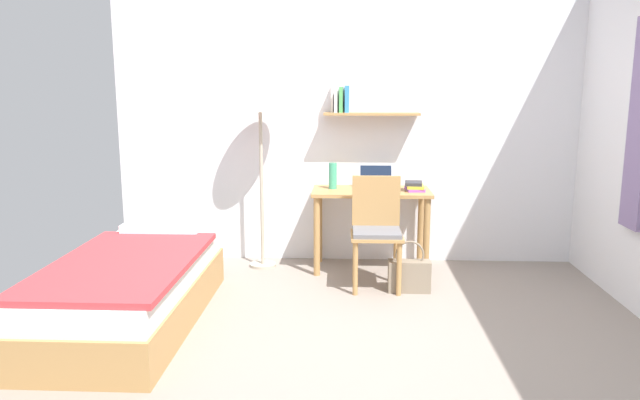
{
  "coord_description": "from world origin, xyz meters",
  "views": [
    {
      "loc": [
        -0.06,
        -3.5,
        1.61
      ],
      "look_at": [
        -0.25,
        0.51,
        0.85
      ],
      "focal_mm": 33.75,
      "sensor_mm": 36.0,
      "label": 1
    }
  ],
  "objects_px": {
    "desk": "(371,206)",
    "desk_chair": "(376,227)",
    "laptop": "(376,182)",
    "water_bottle": "(333,176)",
    "standing_lamp": "(260,107)",
    "bed": "(132,289)",
    "book_stack": "(414,186)",
    "handbag": "(409,275)"
  },
  "relations": [
    {
      "from": "desk",
      "to": "handbag",
      "type": "bearing_deg",
      "value": -63.82
    },
    {
      "from": "bed",
      "to": "desk",
      "type": "bearing_deg",
      "value": 38.22
    },
    {
      "from": "laptop",
      "to": "water_bottle",
      "type": "xyz_separation_m",
      "value": [
        -0.38,
        -0.02,
        0.06
      ]
    },
    {
      "from": "desk_chair",
      "to": "handbag",
      "type": "height_order",
      "value": "desk_chair"
    },
    {
      "from": "handbag",
      "to": "book_stack",
      "type": "bearing_deg",
      "value": 81.72
    },
    {
      "from": "book_stack",
      "to": "desk_chair",
      "type": "bearing_deg",
      "value": -126.32
    },
    {
      "from": "desk_chair",
      "to": "standing_lamp",
      "type": "relative_size",
      "value": 0.55
    },
    {
      "from": "laptop",
      "to": "water_bottle",
      "type": "height_order",
      "value": "water_bottle"
    },
    {
      "from": "water_bottle",
      "to": "handbag",
      "type": "xyz_separation_m",
      "value": [
        0.63,
        -0.63,
        -0.7
      ]
    },
    {
      "from": "bed",
      "to": "laptop",
      "type": "bearing_deg",
      "value": 38.9
    },
    {
      "from": "handbag",
      "to": "laptop",
      "type": "bearing_deg",
      "value": 110.58
    },
    {
      "from": "bed",
      "to": "handbag",
      "type": "height_order",
      "value": "bed"
    },
    {
      "from": "water_bottle",
      "to": "standing_lamp",
      "type": "bearing_deg",
      "value": -179.5
    },
    {
      "from": "desk_chair",
      "to": "laptop",
      "type": "relative_size",
      "value": 2.85
    },
    {
      "from": "desk",
      "to": "handbag",
      "type": "height_order",
      "value": "desk"
    },
    {
      "from": "bed",
      "to": "book_stack",
      "type": "xyz_separation_m",
      "value": [
        2.06,
        1.32,
        0.52
      ]
    },
    {
      "from": "desk",
      "to": "water_bottle",
      "type": "distance_m",
      "value": 0.43
    },
    {
      "from": "bed",
      "to": "standing_lamp",
      "type": "distance_m",
      "value": 1.94
    },
    {
      "from": "desk",
      "to": "laptop",
      "type": "xyz_separation_m",
      "value": [
        0.04,
        0.07,
        0.2
      ]
    },
    {
      "from": "book_stack",
      "to": "laptop",
      "type": "bearing_deg",
      "value": 167.02
    },
    {
      "from": "standing_lamp",
      "to": "desk_chair",
      "type": "bearing_deg",
      "value": -27.42
    },
    {
      "from": "desk",
      "to": "laptop",
      "type": "distance_m",
      "value": 0.21
    },
    {
      "from": "desk",
      "to": "bed",
      "type": "bearing_deg",
      "value": -141.78
    },
    {
      "from": "desk",
      "to": "desk_chair",
      "type": "xyz_separation_m",
      "value": [
        0.03,
        -0.48,
        -0.08
      ]
    },
    {
      "from": "handbag",
      "to": "desk_chair",
      "type": "bearing_deg",
      "value": 157.35
    },
    {
      "from": "desk",
      "to": "desk_chair",
      "type": "relative_size",
      "value": 1.15
    },
    {
      "from": "standing_lamp",
      "to": "laptop",
      "type": "bearing_deg",
      "value": 1.65
    },
    {
      "from": "laptop",
      "to": "water_bottle",
      "type": "relative_size",
      "value": 1.36
    },
    {
      "from": "desk",
      "to": "desk_chair",
      "type": "height_order",
      "value": "desk_chair"
    },
    {
      "from": "desk",
      "to": "water_bottle",
      "type": "relative_size",
      "value": 4.45
    },
    {
      "from": "laptop",
      "to": "book_stack",
      "type": "relative_size",
      "value": 1.31
    },
    {
      "from": "water_bottle",
      "to": "book_stack",
      "type": "xyz_separation_m",
      "value": [
        0.71,
        -0.05,
        -0.08
      ]
    },
    {
      "from": "book_stack",
      "to": "handbag",
      "type": "height_order",
      "value": "book_stack"
    },
    {
      "from": "bed",
      "to": "laptop",
      "type": "height_order",
      "value": "laptop"
    },
    {
      "from": "water_bottle",
      "to": "handbag",
      "type": "bearing_deg",
      "value": -45.24
    },
    {
      "from": "desk_chair",
      "to": "handbag",
      "type": "xyz_separation_m",
      "value": [
        0.26,
        -0.11,
        -0.36
      ]
    },
    {
      "from": "desk_chair",
      "to": "laptop",
      "type": "xyz_separation_m",
      "value": [
        0.02,
        0.55,
        0.28
      ]
    },
    {
      "from": "desk_chair",
      "to": "standing_lamp",
      "type": "xyz_separation_m",
      "value": [
        -1.0,
        0.52,
        0.94
      ]
    },
    {
      "from": "desk_chair",
      "to": "water_bottle",
      "type": "bearing_deg",
      "value": 124.93
    },
    {
      "from": "desk_chair",
      "to": "book_stack",
      "type": "bearing_deg",
      "value": 53.68
    },
    {
      "from": "water_bottle",
      "to": "bed",
      "type": "bearing_deg",
      "value": -134.48
    },
    {
      "from": "standing_lamp",
      "to": "book_stack",
      "type": "relative_size",
      "value": 6.77
    }
  ]
}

